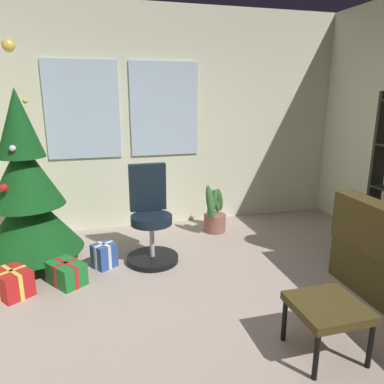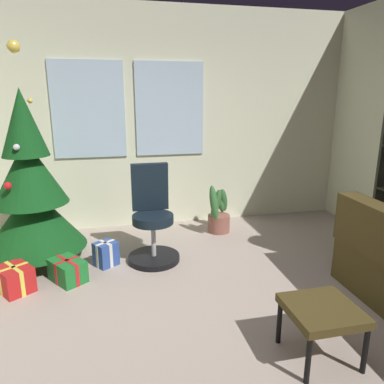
{
  "view_description": "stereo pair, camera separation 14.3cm",
  "coord_description": "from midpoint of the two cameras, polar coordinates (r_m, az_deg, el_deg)",
  "views": [
    {
      "loc": [
        -0.82,
        -2.29,
        1.77
      ],
      "look_at": [
        0.06,
        0.94,
        0.87
      ],
      "focal_mm": 34.21,
      "sensor_mm": 36.0,
      "label": 1
    },
    {
      "loc": [
        -0.68,
        -2.33,
        1.77
      ],
      "look_at": [
        0.06,
        0.94,
        0.87
      ],
      "focal_mm": 34.21,
      "sensor_mm": 36.0,
      "label": 2
    }
  ],
  "objects": [
    {
      "name": "gift_box_blue",
      "position": [
        4.02,
        -12.27,
        -9.42
      ],
      "size": [
        0.29,
        0.28,
        0.26
      ],
      "color": "#2D4C99",
      "rests_on": "ground_plane"
    },
    {
      "name": "holiday_tree",
      "position": [
        4.14,
        -22.91,
        -0.23
      ],
      "size": [
        1.05,
        1.05,
        2.26
      ],
      "color": "#4C331E",
      "rests_on": "ground_plane"
    },
    {
      "name": "office_chair",
      "position": [
        3.99,
        -5.17,
        -4.89
      ],
      "size": [
        0.56,
        0.56,
        1.05
      ],
      "color": "black",
      "rests_on": "ground_plane"
    },
    {
      "name": "gift_box_red",
      "position": [
        3.8,
        -24.92,
        -12.21
      ],
      "size": [
        0.4,
        0.41,
        0.25
      ],
      "color": "red",
      "rests_on": "ground_plane"
    },
    {
      "name": "ground_plane",
      "position": [
        3.03,
        4.41,
        -21.88
      ],
      "size": [
        5.17,
        5.12,
        0.1
      ],
      "primitive_type": "cube",
      "color": "#A69589"
    },
    {
      "name": "gift_box_green",
      "position": [
        3.81,
        -17.79,
        -11.59
      ],
      "size": [
        0.4,
        0.43,
        0.22
      ],
      "color": "#1E722D",
      "rests_on": "ground_plane"
    },
    {
      "name": "wall_back_with_windows",
      "position": [
        4.98,
        -4.42,
        11.2
      ],
      "size": [
        5.17,
        0.12,
        2.86
      ],
      "color": "beige",
      "rests_on": "ground_plane"
    },
    {
      "name": "footstool",
      "position": [
        2.76,
        21.09,
        -17.27
      ],
      "size": [
        0.47,
        0.46,
        0.39
      ],
      "color": "#413517",
      "rests_on": "ground_plane"
    },
    {
      "name": "potted_plant",
      "position": [
        4.82,
        5.0,
        -3.47
      ],
      "size": [
        0.4,
        0.49,
        0.68
      ],
      "color": "#8B5346",
      "rests_on": "ground_plane"
    }
  ]
}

